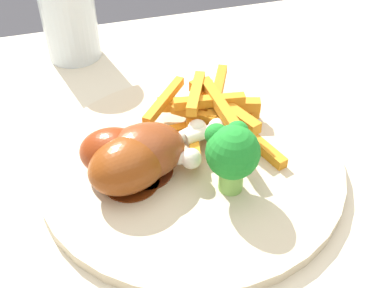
{
  "coord_description": "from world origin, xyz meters",
  "views": [
    {
      "loc": [
        -0.04,
        -0.28,
        1.07
      ],
      "look_at": [
        0.05,
        0.05,
        0.78
      ],
      "focal_mm": 44.73,
      "sensor_mm": 36.0,
      "label": 1
    }
  ],
  "objects_px": {
    "chicken_drumstick_far": "(133,162)",
    "water_glass": "(68,9)",
    "chicken_drumstick_extra": "(120,153)",
    "chicken_drumstick_near": "(147,151)",
    "carrot_fries_pile": "(213,110)",
    "dinner_plate": "(192,164)",
    "broccoli_floret_front": "(234,153)",
    "dining_table": "(154,283)"
  },
  "relations": [
    {
      "from": "chicken_drumstick_extra",
      "to": "dining_table",
      "type": "bearing_deg",
      "value": -76.45
    },
    {
      "from": "carrot_fries_pile",
      "to": "dinner_plate",
      "type": "bearing_deg",
      "value": -129.13
    },
    {
      "from": "dining_table",
      "to": "dinner_plate",
      "type": "distance_m",
      "value": 0.13
    },
    {
      "from": "dinner_plate",
      "to": "broccoli_floret_front",
      "type": "relative_size",
      "value": 4.38
    },
    {
      "from": "broccoli_floret_front",
      "to": "chicken_drumstick_far",
      "type": "bearing_deg",
      "value": 157.32
    },
    {
      "from": "dining_table",
      "to": "dinner_plate",
      "type": "relative_size",
      "value": 4.31
    },
    {
      "from": "chicken_drumstick_extra",
      "to": "dinner_plate",
      "type": "bearing_deg",
      "value": -4.33
    },
    {
      "from": "broccoli_floret_front",
      "to": "carrot_fries_pile",
      "type": "bearing_deg",
      "value": 82.47
    },
    {
      "from": "dinner_plate",
      "to": "chicken_drumstick_far",
      "type": "distance_m",
      "value": 0.07
    },
    {
      "from": "dining_table",
      "to": "chicken_drumstick_near",
      "type": "relative_size",
      "value": 9.53
    },
    {
      "from": "chicken_drumstick_extra",
      "to": "water_glass",
      "type": "bearing_deg",
      "value": 94.23
    },
    {
      "from": "carrot_fries_pile",
      "to": "chicken_drumstick_far",
      "type": "relative_size",
      "value": 1.19
    },
    {
      "from": "chicken_drumstick_near",
      "to": "chicken_drumstick_extra",
      "type": "xyz_separation_m",
      "value": [
        -0.02,
        0.01,
        -0.0
      ]
    },
    {
      "from": "chicken_drumstick_near",
      "to": "water_glass",
      "type": "relative_size",
      "value": 1.01
    },
    {
      "from": "dinner_plate",
      "to": "broccoli_floret_front",
      "type": "height_order",
      "value": "broccoli_floret_front"
    },
    {
      "from": "chicken_drumstick_near",
      "to": "carrot_fries_pile",
      "type": "bearing_deg",
      "value": 29.49
    },
    {
      "from": "carrot_fries_pile",
      "to": "water_glass",
      "type": "height_order",
      "value": "water_glass"
    },
    {
      "from": "dinner_plate",
      "to": "chicken_drumstick_far",
      "type": "relative_size",
      "value": 2.24
    },
    {
      "from": "broccoli_floret_front",
      "to": "dining_table",
      "type": "bearing_deg",
      "value": 179.97
    },
    {
      "from": "carrot_fries_pile",
      "to": "chicken_drumstick_far",
      "type": "xyz_separation_m",
      "value": [
        -0.09,
        -0.05,
        0.0
      ]
    },
    {
      "from": "chicken_drumstick_extra",
      "to": "broccoli_floret_front",
      "type": "bearing_deg",
      "value": -29.36
    },
    {
      "from": "chicken_drumstick_far",
      "to": "water_glass",
      "type": "xyz_separation_m",
      "value": [
        -0.03,
        0.26,
        0.03
      ]
    },
    {
      "from": "chicken_drumstick_extra",
      "to": "water_glass",
      "type": "height_order",
      "value": "water_glass"
    },
    {
      "from": "chicken_drumstick_near",
      "to": "chicken_drumstick_far",
      "type": "distance_m",
      "value": 0.02
    },
    {
      "from": "carrot_fries_pile",
      "to": "dining_table",
      "type": "bearing_deg",
      "value": -135.36
    },
    {
      "from": "chicken_drumstick_extra",
      "to": "chicken_drumstick_near",
      "type": "bearing_deg",
      "value": -15.39
    },
    {
      "from": "dining_table",
      "to": "broccoli_floret_front",
      "type": "distance_m",
      "value": 0.18
    },
    {
      "from": "dinner_plate",
      "to": "water_glass",
      "type": "bearing_deg",
      "value": 108.55
    },
    {
      "from": "chicken_drumstick_near",
      "to": "chicken_drumstick_far",
      "type": "relative_size",
      "value": 1.01
    },
    {
      "from": "dining_table",
      "to": "chicken_drumstick_extra",
      "type": "xyz_separation_m",
      "value": [
        -0.01,
        0.05,
        0.14
      ]
    },
    {
      "from": "dining_table",
      "to": "dinner_plate",
      "type": "bearing_deg",
      "value": 39.81
    },
    {
      "from": "chicken_drumstick_extra",
      "to": "water_glass",
      "type": "xyz_separation_m",
      "value": [
        -0.02,
        0.25,
        0.03
      ]
    },
    {
      "from": "water_glass",
      "to": "dining_table",
      "type": "bearing_deg",
      "value": -84.17
    },
    {
      "from": "broccoli_floret_front",
      "to": "chicken_drumstick_near",
      "type": "xyz_separation_m",
      "value": [
        -0.07,
        0.04,
        -0.02
      ]
    },
    {
      "from": "broccoli_floret_front",
      "to": "chicken_drumstick_far",
      "type": "xyz_separation_m",
      "value": [
        -0.08,
        0.03,
        -0.02
      ]
    },
    {
      "from": "chicken_drumstick_far",
      "to": "water_glass",
      "type": "relative_size",
      "value": 1.0
    },
    {
      "from": "chicken_drumstick_far",
      "to": "chicken_drumstick_extra",
      "type": "xyz_separation_m",
      "value": [
        -0.01,
        0.02,
        -0.0
      ]
    },
    {
      "from": "chicken_drumstick_far",
      "to": "carrot_fries_pile",
      "type": "bearing_deg",
      "value": 30.26
    },
    {
      "from": "water_glass",
      "to": "chicken_drumstick_extra",
      "type": "bearing_deg",
      "value": -85.77
    },
    {
      "from": "dining_table",
      "to": "chicken_drumstick_near",
      "type": "distance_m",
      "value": 0.15
    },
    {
      "from": "dinner_plate",
      "to": "chicken_drumstick_near",
      "type": "relative_size",
      "value": 2.21
    },
    {
      "from": "carrot_fries_pile",
      "to": "water_glass",
      "type": "xyz_separation_m",
      "value": [
        -0.12,
        0.21,
        0.03
      ]
    }
  ]
}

